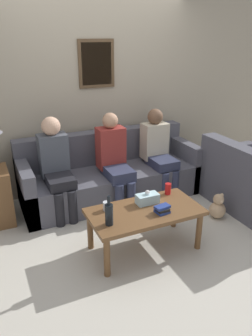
{
  "coord_description": "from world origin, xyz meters",
  "views": [
    {
      "loc": [
        -1.48,
        -3.23,
        2.06
      ],
      "look_at": [
        -0.07,
        -0.15,
        0.66
      ],
      "focal_mm": 35.0,
      "sensor_mm": 36.0,
      "label": 1
    }
  ],
  "objects_px": {
    "coffee_table": "(145,215)",
    "wine_bottle": "(109,214)",
    "couch_main": "(110,176)",
    "teddy_bear": "(218,207)",
    "drinking_glass": "(107,206)",
    "person_left": "(56,164)",
    "person_right": "(158,149)",
    "person_middle": "(114,158)"
  },
  "relations": [
    {
      "from": "coffee_table",
      "to": "drinking_glass",
      "type": "bearing_deg",
      "value": 155.59
    },
    {
      "from": "wine_bottle",
      "to": "person_middle",
      "type": "distance_m",
      "value": 1.27
    },
    {
      "from": "couch_main",
      "to": "drinking_glass",
      "type": "height_order",
      "value": "couch_main"
    },
    {
      "from": "couch_main",
      "to": "teddy_bear",
      "type": "distance_m",
      "value": 1.44
    },
    {
      "from": "person_middle",
      "to": "drinking_glass",
      "type": "bearing_deg",
      "value": -117.23
    },
    {
      "from": "wine_bottle",
      "to": "teddy_bear",
      "type": "bearing_deg",
      "value": 10.41
    },
    {
      "from": "wine_bottle",
      "to": "person_middle",
      "type": "relative_size",
      "value": 0.25
    },
    {
      "from": "person_right",
      "to": "person_middle",
      "type": "bearing_deg",
      "value": -174.24
    },
    {
      "from": "couch_main",
      "to": "person_left",
      "type": "height_order",
      "value": "person_left"
    },
    {
      "from": "person_middle",
      "to": "person_right",
      "type": "relative_size",
      "value": 1.02
    },
    {
      "from": "wine_bottle",
      "to": "person_right",
      "type": "bearing_deg",
      "value": 45.24
    },
    {
      "from": "couch_main",
      "to": "drinking_glass",
      "type": "relative_size",
      "value": 26.61
    },
    {
      "from": "couch_main",
      "to": "teddy_bear",
      "type": "height_order",
      "value": "couch_main"
    },
    {
      "from": "coffee_table",
      "to": "wine_bottle",
      "type": "relative_size",
      "value": 3.88
    },
    {
      "from": "coffee_table",
      "to": "person_right",
      "type": "distance_m",
      "value": 1.38
    },
    {
      "from": "coffee_table",
      "to": "person_left",
      "type": "height_order",
      "value": "person_left"
    },
    {
      "from": "drinking_glass",
      "to": "person_left",
      "type": "height_order",
      "value": "person_left"
    },
    {
      "from": "wine_bottle",
      "to": "person_middle",
      "type": "height_order",
      "value": "person_middle"
    },
    {
      "from": "person_right",
      "to": "teddy_bear",
      "type": "bearing_deg",
      "value": -72.48
    },
    {
      "from": "coffee_table",
      "to": "person_middle",
      "type": "distance_m",
      "value": 1.08
    },
    {
      "from": "drinking_glass",
      "to": "person_middle",
      "type": "bearing_deg",
      "value": 62.77
    },
    {
      "from": "couch_main",
      "to": "wine_bottle",
      "type": "relative_size",
      "value": 8.14
    },
    {
      "from": "wine_bottle",
      "to": "person_middle",
      "type": "xyz_separation_m",
      "value": [
        0.53,
        1.15,
        0.06
      ]
    },
    {
      "from": "couch_main",
      "to": "coffee_table",
      "type": "xyz_separation_m",
      "value": [
        -0.13,
        -1.25,
        0.09
      ]
    },
    {
      "from": "coffee_table",
      "to": "teddy_bear",
      "type": "relative_size",
      "value": 3.62
    },
    {
      "from": "drinking_glass",
      "to": "person_right",
      "type": "distance_m",
      "value": 1.49
    },
    {
      "from": "person_middle",
      "to": "person_right",
      "type": "bearing_deg",
      "value": 5.76
    },
    {
      "from": "couch_main",
      "to": "wine_bottle",
      "type": "distance_m",
      "value": 1.48
    },
    {
      "from": "wine_bottle",
      "to": "drinking_glass",
      "type": "distance_m",
      "value": 0.27
    },
    {
      "from": "wine_bottle",
      "to": "person_right",
      "type": "height_order",
      "value": "person_right"
    },
    {
      "from": "person_left",
      "to": "wine_bottle",
      "type": "bearing_deg",
      "value": -81.48
    },
    {
      "from": "couch_main",
      "to": "teddy_bear",
      "type": "relative_size",
      "value": 7.58
    },
    {
      "from": "coffee_table",
      "to": "person_left",
      "type": "relative_size",
      "value": 0.96
    },
    {
      "from": "coffee_table",
      "to": "person_middle",
      "type": "bearing_deg",
      "value": 83.83
    },
    {
      "from": "coffee_table",
      "to": "teddy_bear",
      "type": "bearing_deg",
      "value": 9.26
    },
    {
      "from": "drinking_glass",
      "to": "couch_main",
      "type": "bearing_deg",
      "value": 66.31
    },
    {
      "from": "drinking_glass",
      "to": "person_left",
      "type": "bearing_deg",
      "value": 104.99
    },
    {
      "from": "couch_main",
      "to": "coffee_table",
      "type": "distance_m",
      "value": 1.26
    },
    {
      "from": "coffee_table",
      "to": "teddy_bear",
      "type": "xyz_separation_m",
      "value": [
        1.08,
        0.18,
        -0.25
      ]
    },
    {
      "from": "person_middle",
      "to": "person_right",
      "type": "height_order",
      "value": "person_middle"
    },
    {
      "from": "couch_main",
      "to": "drinking_glass",
      "type": "distance_m",
      "value": 1.21
    },
    {
      "from": "coffee_table",
      "to": "person_middle",
      "type": "xyz_separation_m",
      "value": [
        0.11,
        1.05,
        0.23
      ]
    }
  ]
}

